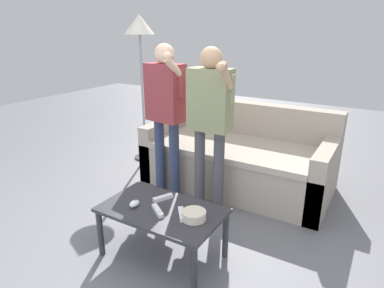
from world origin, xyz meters
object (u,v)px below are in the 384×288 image
(couch, at_px, (239,158))
(floor_lamp, at_px, (140,35))
(player_left, at_px, (166,104))
(player_center, at_px, (210,112))
(game_remote_nunchuk, at_px, (134,204))
(game_remote_wand_near, at_px, (163,198))
(game_remote_wand_far, at_px, (182,214))
(game_remote_wand_spare, at_px, (158,211))
(coffee_table, at_px, (162,215))
(snack_bowl, at_px, (194,215))

(couch, xyz_separation_m, floor_lamp, (-1.34, 0.08, 1.24))
(player_left, relative_size, player_center, 1.01)
(couch, distance_m, game_remote_nunchuk, 1.52)
(couch, distance_m, game_remote_wand_near, 1.32)
(game_remote_wand_far, bearing_deg, player_center, 105.18)
(game_remote_nunchuk, height_order, game_remote_wand_spare, game_remote_nunchuk)
(couch, bearing_deg, game_remote_wand_spare, -89.14)
(coffee_table, height_order, player_center, player_center)
(couch, height_order, coffee_table, couch)
(player_center, bearing_deg, game_remote_wand_spare, -86.74)
(snack_bowl, bearing_deg, couch, 101.19)
(player_left, xyz_separation_m, game_remote_wand_far, (0.71, -0.84, -0.52))
(game_remote_nunchuk, height_order, player_left, player_left)
(game_remote_wand_near, relative_size, game_remote_wand_spare, 1.02)
(snack_bowl, relative_size, player_left, 0.11)
(snack_bowl, bearing_deg, player_center, 111.35)
(couch, xyz_separation_m, game_remote_wand_far, (0.19, -1.44, 0.12))
(snack_bowl, distance_m, floor_lamp, 2.48)
(floor_lamp, height_order, game_remote_wand_far, floor_lamp)
(floor_lamp, bearing_deg, game_remote_nunchuk, -53.40)
(coffee_table, xyz_separation_m, player_center, (-0.04, 0.79, 0.58))
(game_remote_wand_near, bearing_deg, game_remote_nunchuk, -121.57)
(couch, xyz_separation_m, snack_bowl, (0.28, -1.43, 0.13))
(snack_bowl, distance_m, player_left, 1.26)
(player_left, bearing_deg, game_remote_nunchuk, -68.84)
(game_remote_wand_far, bearing_deg, coffee_table, 176.11)
(game_remote_nunchuk, xyz_separation_m, floor_lamp, (-1.17, 1.58, 1.11))
(player_center, bearing_deg, game_remote_wand_far, -74.82)
(snack_bowl, relative_size, floor_lamp, 0.09)
(game_remote_nunchuk, bearing_deg, coffee_table, 22.36)
(couch, xyz_separation_m, game_remote_wand_spare, (0.02, -1.49, 0.12))
(coffee_table, bearing_deg, game_remote_nunchuk, -157.64)
(couch, relative_size, game_remote_nunchuk, 21.61)
(player_left, distance_m, player_center, 0.50)
(couch, bearing_deg, game_remote_nunchuk, -96.44)
(game_remote_nunchuk, height_order, game_remote_wand_far, game_remote_nunchuk)
(game_remote_wand_spare, bearing_deg, game_remote_nunchuk, -174.71)
(game_remote_nunchuk, bearing_deg, snack_bowl, 9.34)
(game_remote_nunchuk, height_order, floor_lamp, floor_lamp)
(player_left, bearing_deg, coffee_table, -57.13)
(snack_bowl, height_order, player_center, player_center)
(snack_bowl, height_order, game_remote_wand_spare, snack_bowl)
(coffee_table, bearing_deg, floor_lamp, 132.10)
(game_remote_wand_near, xyz_separation_m, game_remote_wand_far, (0.24, -0.12, -0.00))
(couch, relative_size, floor_lamp, 1.08)
(game_remote_wand_near, relative_size, game_remote_wand_far, 1.03)
(player_center, bearing_deg, coffee_table, -86.95)
(game_remote_nunchuk, bearing_deg, game_remote_wand_far, 10.14)
(snack_bowl, xyz_separation_m, game_remote_wand_far, (-0.09, -0.01, -0.01))
(snack_bowl, xyz_separation_m, player_left, (-0.80, 0.83, 0.51))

